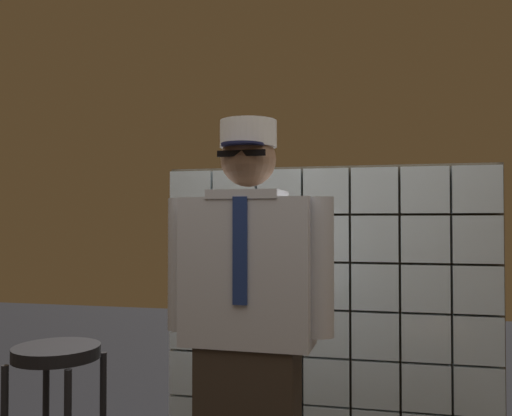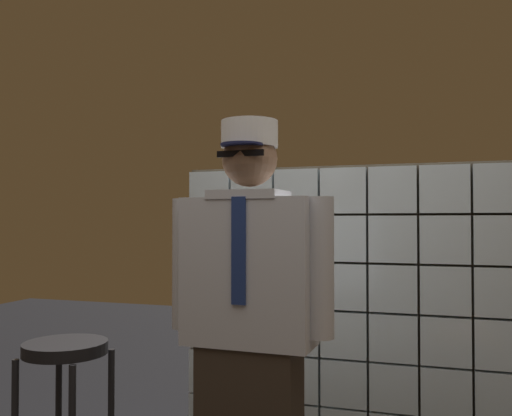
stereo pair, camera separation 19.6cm
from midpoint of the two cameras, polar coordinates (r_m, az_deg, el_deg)
The scene contains 3 objects.
glass_block_wall at distance 3.21m, azimuth 10.92°, elevation -10.37°, with size 1.92×0.10×1.65m.
standing_person at distance 2.21m, azimuth 1.91°, elevation -12.25°, with size 0.68×0.29×1.71m.
bar_stool at distance 2.46m, azimuth -16.97°, elevation -17.92°, with size 0.34×0.34×0.81m.
Camera 2 is at (0.48, -1.66, 1.31)m, focal length 38.57 mm.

